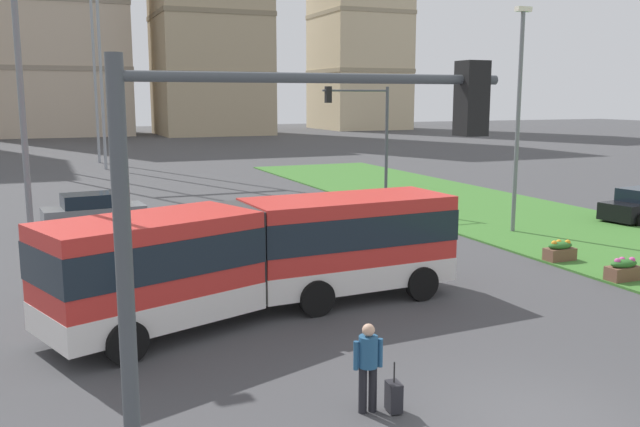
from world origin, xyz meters
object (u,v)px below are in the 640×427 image
(car_grey_wagon, at_px, (93,211))
(flower_planter_3, at_px, (560,251))
(rolling_suitcase, at_px, (394,396))
(pedestrian_crossing, at_px, (368,362))
(streetlight_left, at_px, (22,109))
(streetlight_median, at_px, (518,112))
(articulated_bus, at_px, (263,254))
(flower_planter_2, at_px, (623,269))
(traffic_light_far_right, at_px, (367,127))
(traffic_light_near_left, at_px, (261,260))

(car_grey_wagon, xyz_separation_m, flower_planter_3, (14.96, -13.22, -0.33))
(rolling_suitcase, bearing_deg, flower_planter_3, 35.94)
(pedestrian_crossing, bearing_deg, streetlight_left, 118.99)
(rolling_suitcase, distance_m, streetlight_median, 19.19)
(streetlight_median, bearing_deg, rolling_suitcase, -134.85)
(articulated_bus, relative_size, streetlight_median, 1.25)
(flower_planter_2, distance_m, streetlight_median, 9.47)
(streetlight_median, bearing_deg, car_grey_wagon, 154.14)
(articulated_bus, xyz_separation_m, pedestrian_crossing, (-0.04, -6.46, -0.65))
(articulated_bus, height_order, flower_planter_3, articulated_bus)
(rolling_suitcase, height_order, traffic_light_far_right, traffic_light_far_right)
(pedestrian_crossing, bearing_deg, traffic_light_far_right, 63.72)
(traffic_light_far_right, xyz_separation_m, streetlight_median, (3.44, -7.49, 0.89))
(traffic_light_far_right, bearing_deg, car_grey_wagon, 177.10)
(traffic_light_near_left, bearing_deg, streetlight_left, 98.71)
(pedestrian_crossing, xyz_separation_m, traffic_light_far_right, (10.10, 20.45, 3.34))
(flower_planter_3, bearing_deg, rolling_suitcase, -144.06)
(articulated_bus, height_order, streetlight_left, streetlight_left)
(rolling_suitcase, relative_size, traffic_light_near_left, 0.15)
(car_grey_wagon, relative_size, flower_planter_2, 4.14)
(articulated_bus, distance_m, traffic_light_near_left, 11.86)
(articulated_bus, distance_m, streetlight_median, 15.40)
(pedestrian_crossing, bearing_deg, car_grey_wagon, 98.95)
(flower_planter_3, distance_m, streetlight_left, 18.33)
(traffic_light_far_right, xyz_separation_m, streetlight_left, (-15.89, -10.00, 1.19))
(rolling_suitcase, relative_size, traffic_light_far_right, 0.15)
(traffic_light_near_left, bearing_deg, articulated_bus, 72.23)
(articulated_bus, height_order, pedestrian_crossing, articulated_bus)
(streetlight_left, xyz_separation_m, streetlight_median, (19.32, 2.51, -0.30))
(traffic_light_far_right, bearing_deg, rolling_suitcase, -115.05)
(traffic_light_far_right, height_order, streetlight_left, streetlight_left)
(rolling_suitcase, distance_m, flower_planter_3, 13.82)
(articulated_bus, height_order, car_grey_wagon, articulated_bus)
(car_grey_wagon, xyz_separation_m, flower_planter_2, (14.96, -16.11, -0.33))
(car_grey_wagon, relative_size, pedestrian_crossing, 2.62)
(flower_planter_3, distance_m, streetlight_median, 7.22)
(car_grey_wagon, bearing_deg, traffic_light_near_left, -90.37)
(flower_planter_3, relative_size, streetlight_median, 0.12)
(flower_planter_2, relative_size, streetlight_median, 0.12)
(car_grey_wagon, height_order, streetlight_left, streetlight_left)
(traffic_light_near_left, bearing_deg, flower_planter_3, 39.47)
(streetlight_median, bearing_deg, traffic_light_near_left, -134.21)
(articulated_bus, bearing_deg, rolling_suitcase, -86.44)
(streetlight_left, height_order, streetlight_median, streetlight_left)
(traffic_light_far_right, height_order, streetlight_median, streetlight_median)
(rolling_suitcase, distance_m, traffic_light_near_left, 7.10)
(pedestrian_crossing, distance_m, rolling_suitcase, 0.85)
(car_grey_wagon, bearing_deg, flower_planter_2, -47.11)
(traffic_light_near_left, relative_size, traffic_light_far_right, 0.98)
(articulated_bus, relative_size, flower_planter_2, 10.90)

